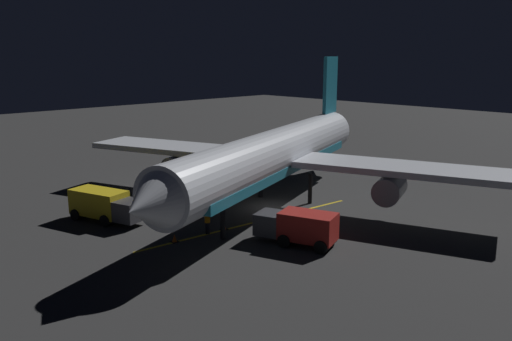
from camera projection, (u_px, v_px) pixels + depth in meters
name	position (u px, v px, depth m)	size (l,w,h in m)	color
ground_plane	(273.00, 209.00, 43.86)	(180.00, 180.00, 0.20)	#2F2F2F
apron_guide_stripe	(254.00, 223.00, 39.88)	(0.24, 19.87, 0.01)	gold
airliner	(276.00, 155.00, 43.44)	(36.98, 36.92, 12.40)	silver
baggage_truck	(105.00, 206.00, 40.01)	(6.57, 3.79, 2.38)	gold
catering_truck	(299.00, 228.00, 35.08)	(5.86, 3.79, 2.29)	maroon
ground_crew_worker	(207.00, 222.00, 37.21)	(0.40, 0.40, 1.74)	black
traffic_cone_near_left	(224.00, 226.00, 38.25)	(0.50, 0.50, 0.55)	#EA590F
traffic_cone_near_right	(129.00, 211.00, 41.96)	(0.50, 0.50, 0.55)	#EA590F
traffic_cone_under_wing	(174.00, 238.00, 35.71)	(0.50, 0.50, 0.55)	#EA590F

